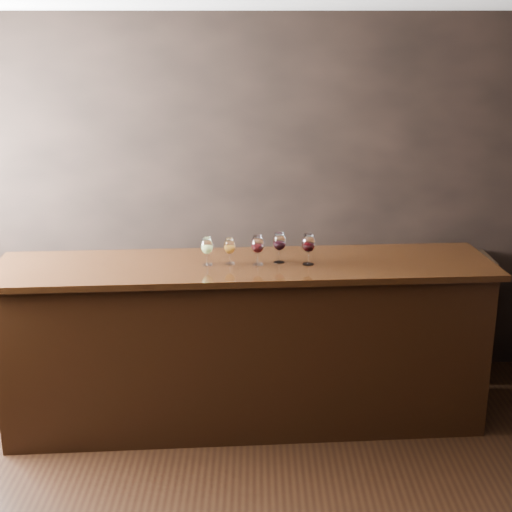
{
  "coord_description": "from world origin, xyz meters",
  "views": [
    {
      "loc": [
        0.27,
        -3.22,
        2.59
      ],
      "look_at": [
        0.27,
        1.31,
        1.22
      ],
      "focal_mm": 50.0,
      "sensor_mm": 36.0,
      "label": 1
    }
  ],
  "objects_px": {
    "glass_red_a": "(258,245)",
    "glass_amber": "(230,247)",
    "bar_counter": "(246,347)",
    "glass_red_b": "(279,242)",
    "glass_white": "(207,247)",
    "glass_red_c": "(309,244)",
    "back_bar_shelf": "(311,317)"
  },
  "relations": [
    {
      "from": "back_bar_shelf",
      "to": "glass_amber",
      "type": "height_order",
      "value": "glass_amber"
    },
    {
      "from": "glass_red_b",
      "to": "glass_red_c",
      "type": "xyz_separation_m",
      "value": [
        0.19,
        -0.05,
        0.0
      ]
    },
    {
      "from": "glass_white",
      "to": "glass_red_c",
      "type": "xyz_separation_m",
      "value": [
        0.67,
        0.01,
        0.02
      ]
    },
    {
      "from": "glass_white",
      "to": "glass_red_c",
      "type": "height_order",
      "value": "glass_red_c"
    },
    {
      "from": "glass_red_a",
      "to": "glass_red_b",
      "type": "xyz_separation_m",
      "value": [
        0.15,
        0.05,
        0.0
      ]
    },
    {
      "from": "glass_white",
      "to": "glass_amber",
      "type": "relative_size",
      "value": 1.07
    },
    {
      "from": "back_bar_shelf",
      "to": "glass_red_a",
      "type": "xyz_separation_m",
      "value": [
        -0.42,
        -0.76,
        0.81
      ]
    },
    {
      "from": "glass_white",
      "to": "glass_red_a",
      "type": "relative_size",
      "value": 0.94
    },
    {
      "from": "bar_counter",
      "to": "back_bar_shelf",
      "type": "xyz_separation_m",
      "value": [
        0.51,
        0.72,
        -0.07
      ]
    },
    {
      "from": "glass_white",
      "to": "glass_amber",
      "type": "bearing_deg",
      "value": 9.02
    },
    {
      "from": "back_bar_shelf",
      "to": "glass_red_a",
      "type": "relative_size",
      "value": 13.82
    },
    {
      "from": "glass_red_b",
      "to": "glass_amber",
      "type": "bearing_deg",
      "value": -174.02
    },
    {
      "from": "bar_counter",
      "to": "glass_red_b",
      "type": "xyz_separation_m",
      "value": [
        0.23,
        0.02,
        0.74
      ]
    },
    {
      "from": "glass_amber",
      "to": "back_bar_shelf",
      "type": "bearing_deg",
      "value": 50.45
    },
    {
      "from": "glass_white",
      "to": "bar_counter",
      "type": "bearing_deg",
      "value": 8.55
    },
    {
      "from": "bar_counter",
      "to": "glass_white",
      "type": "xyz_separation_m",
      "value": [
        -0.25,
        -0.04,
        0.73
      ]
    },
    {
      "from": "bar_counter",
      "to": "back_bar_shelf",
      "type": "relative_size",
      "value": 1.17
    },
    {
      "from": "glass_red_a",
      "to": "glass_amber",
      "type": "bearing_deg",
      "value": 174.48
    },
    {
      "from": "glass_red_a",
      "to": "glass_red_c",
      "type": "xyz_separation_m",
      "value": [
        0.33,
        0.0,
        0.01
      ]
    },
    {
      "from": "bar_counter",
      "to": "glass_amber",
      "type": "bearing_deg",
      "value": -176.3
    },
    {
      "from": "back_bar_shelf",
      "to": "glass_red_a",
      "type": "distance_m",
      "value": 1.18
    },
    {
      "from": "glass_white",
      "to": "glass_red_a",
      "type": "xyz_separation_m",
      "value": [
        0.33,
        0.01,
        0.01
      ]
    },
    {
      "from": "glass_amber",
      "to": "glass_red_b",
      "type": "distance_m",
      "value": 0.33
    },
    {
      "from": "glass_red_a",
      "to": "glass_red_c",
      "type": "distance_m",
      "value": 0.34
    },
    {
      "from": "back_bar_shelf",
      "to": "glass_red_b",
      "type": "distance_m",
      "value": 1.11
    },
    {
      "from": "bar_counter",
      "to": "glass_red_c",
      "type": "xyz_separation_m",
      "value": [
        0.42,
        -0.03,
        0.75
      ]
    },
    {
      "from": "back_bar_shelf",
      "to": "glass_red_c",
      "type": "distance_m",
      "value": 1.11
    },
    {
      "from": "glass_amber",
      "to": "glass_red_a",
      "type": "xyz_separation_m",
      "value": [
        0.18,
        -0.02,
        0.02
      ]
    },
    {
      "from": "glass_red_a",
      "to": "glass_red_c",
      "type": "height_order",
      "value": "glass_red_c"
    },
    {
      "from": "glass_red_a",
      "to": "glass_red_c",
      "type": "relative_size",
      "value": 0.95
    },
    {
      "from": "bar_counter",
      "to": "glass_red_a",
      "type": "bearing_deg",
      "value": -25.53
    },
    {
      "from": "back_bar_shelf",
      "to": "glass_red_a",
      "type": "height_order",
      "value": "glass_red_a"
    }
  ]
}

